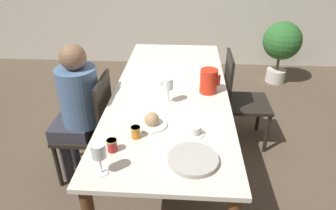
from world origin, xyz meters
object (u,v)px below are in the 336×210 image
(wine_glass_water, at_px, (168,85))
(jam_jar_amber, at_px, (112,145))
(jam_jar_red, at_px, (136,132))
(wine_glass_juice, at_px, (99,152))
(teacup_across, at_px, (161,83))
(person_seated, at_px, (77,104))
(red_pitcher, at_px, (209,81))
(bread_plate, at_px, (152,121))
(chair_opposite, at_px, (239,98))
(serving_tray, at_px, (193,160))
(chair_person_side, at_px, (92,126))
(teacup_near_person, at_px, (195,131))
(potted_plant, at_px, (282,44))

(wine_glass_water, height_order, jam_jar_amber, wine_glass_water)
(jam_jar_red, bearing_deg, wine_glass_juice, -111.99)
(wine_glass_water, relative_size, teacup_across, 1.61)
(wine_glass_juice, bearing_deg, person_seated, 117.17)
(red_pitcher, height_order, bread_plate, red_pitcher)
(chair_opposite, xyz_separation_m, bread_plate, (-0.72, -0.92, 0.31))
(person_seated, xyz_separation_m, serving_tray, (0.88, -0.69, 0.08))
(chair_person_side, height_order, wine_glass_water, wine_glass_water)
(person_seated, height_order, jam_jar_red, person_seated)
(serving_tray, relative_size, jam_jar_amber, 3.75)
(teacup_near_person, distance_m, teacup_across, 0.71)
(chair_person_side, bearing_deg, teacup_across, -69.35)
(wine_glass_water, height_order, teacup_across, wine_glass_water)
(serving_tray, height_order, bread_plate, bread_plate)
(person_seated, height_order, potted_plant, person_seated)
(potted_plant, bearing_deg, wine_glass_water, -124.20)
(teacup_near_person, distance_m, potted_plant, 2.71)
(wine_glass_water, relative_size, bread_plate, 0.96)
(teacup_near_person, bearing_deg, wine_glass_water, 115.76)
(chair_opposite, xyz_separation_m, red_pitcher, (-0.34, -0.44, 0.37))
(chair_opposite, xyz_separation_m, teacup_near_person, (-0.45, -1.01, 0.30))
(person_seated, xyz_separation_m, jam_jar_red, (0.54, -0.49, 0.11))
(chair_opposite, bearing_deg, red_pitcher, -37.73)
(person_seated, xyz_separation_m, red_pitcher, (1.01, 0.13, 0.16))
(wine_glass_juice, distance_m, teacup_across, 1.05)
(jam_jar_amber, bearing_deg, teacup_near_person, 21.86)
(chair_opposite, height_order, person_seated, person_seated)
(wine_glass_juice, distance_m, jam_jar_amber, 0.21)
(wine_glass_water, distance_m, wine_glass_juice, 0.81)
(person_seated, bearing_deg, teacup_across, -71.09)
(bread_plate, bearing_deg, wine_glass_juice, -114.67)
(person_seated, xyz_separation_m, potted_plant, (2.09, 1.98, -0.14))
(jam_jar_red, bearing_deg, chair_opposite, 52.91)
(chair_opposite, bearing_deg, wine_glass_juice, -34.01)
(chair_person_side, height_order, teacup_near_person, chair_person_side)
(red_pitcher, xyz_separation_m, jam_jar_amber, (-0.58, -0.76, -0.05))
(wine_glass_juice, height_order, jam_jar_red, wine_glass_juice)
(chair_opposite, xyz_separation_m, serving_tray, (-0.46, -1.26, 0.30))
(chair_person_side, height_order, chair_opposite, same)
(chair_person_side, height_order, jam_jar_amber, chair_person_side)
(wine_glass_water, bearing_deg, teacup_across, 105.90)
(bread_plate, bearing_deg, chair_person_side, 145.83)
(person_seated, bearing_deg, serving_tray, -128.04)
(jam_jar_amber, bearing_deg, chair_person_side, 118.21)
(teacup_near_person, xyz_separation_m, jam_jar_amber, (-0.47, -0.19, 0.02))
(teacup_near_person, bearing_deg, teacup_across, 111.91)
(serving_tray, bearing_deg, teacup_near_person, 87.12)
(serving_tray, bearing_deg, person_seated, 141.96)
(red_pitcher, xyz_separation_m, teacup_near_person, (-0.11, -0.57, -0.07))
(chair_person_side, bearing_deg, bread_plate, -124.17)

